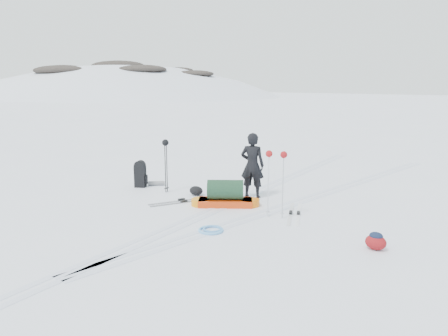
{
  "coord_description": "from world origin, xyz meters",
  "views": [
    {
      "loc": [
        6.3,
        -8.44,
        3.05
      ],
      "look_at": [
        -0.04,
        0.01,
        0.95
      ],
      "focal_mm": 35.0,
      "sensor_mm": 36.0,
      "label": 1
    }
  ],
  "objects_px": {
    "skier": "(252,165)",
    "pulk_sled": "(225,196)",
    "expedition_rucksack": "(142,175)",
    "ski_poles_black": "(166,149)"
  },
  "relations": [
    {
      "from": "skier",
      "to": "pulk_sled",
      "type": "height_order",
      "value": "skier"
    },
    {
      "from": "skier",
      "to": "expedition_rucksack",
      "type": "xyz_separation_m",
      "value": [
        -3.22,
        -0.96,
        -0.5
      ]
    },
    {
      "from": "skier",
      "to": "pulk_sled",
      "type": "bearing_deg",
      "value": 66.5
    },
    {
      "from": "ski_poles_black",
      "to": "skier",
      "type": "bearing_deg",
      "value": 43.41
    },
    {
      "from": "expedition_rucksack",
      "to": "pulk_sled",
      "type": "bearing_deg",
      "value": -29.65
    },
    {
      "from": "skier",
      "to": "expedition_rucksack",
      "type": "relative_size",
      "value": 2.16
    },
    {
      "from": "skier",
      "to": "ski_poles_black",
      "type": "height_order",
      "value": "skier"
    },
    {
      "from": "skier",
      "to": "ski_poles_black",
      "type": "xyz_separation_m",
      "value": [
        -2.23,
        -0.97,
        0.35
      ]
    },
    {
      "from": "expedition_rucksack",
      "to": "ski_poles_black",
      "type": "relative_size",
      "value": 0.54
    },
    {
      "from": "pulk_sled",
      "to": "ski_poles_black",
      "type": "xyz_separation_m",
      "value": [
        -2.14,
        0.11,
        0.97
      ]
    }
  ]
}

